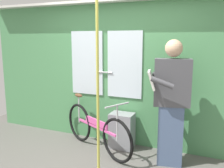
% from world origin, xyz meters
% --- Properties ---
extents(train_door_wall, '(5.09, 0.28, 2.40)m').
position_xyz_m(train_door_wall, '(-0.01, 1.13, 1.25)').
color(train_door_wall, '#4C8C56').
rests_on(train_door_wall, ground_plane).
extents(bicycle_near_door, '(1.52, 0.84, 0.88)m').
position_xyz_m(bicycle_near_door, '(-0.17, 0.66, 0.36)').
color(bicycle_near_door, black).
rests_on(bicycle_near_door, ground_plane).
extents(passenger_reading_newspaper, '(0.62, 0.57, 1.78)m').
position_xyz_m(passenger_reading_newspaper, '(1.00, 0.66, 0.95)').
color(passenger_reading_newspaper, slate).
rests_on(passenger_reading_newspaper, ground_plane).
extents(trash_bin_by_wall, '(0.39, 0.28, 0.59)m').
position_xyz_m(trash_bin_by_wall, '(0.18, 0.92, 0.29)').
color(trash_bin_by_wall, gray).
rests_on(trash_bin_by_wall, ground_plane).
extents(handrail_pole, '(0.04, 0.04, 2.36)m').
position_xyz_m(handrail_pole, '(0.20, -0.01, 1.18)').
color(handrail_pole, '#C6C14C').
rests_on(handrail_pole, ground_plane).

